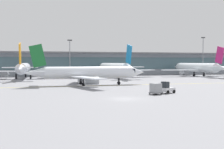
{
  "coord_description": "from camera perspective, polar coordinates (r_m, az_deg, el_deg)",
  "views": [
    {
      "loc": [
        -13.44,
        -42.38,
        5.67
      ],
      "look_at": [
        2.18,
        15.92,
        3.0
      ],
      "focal_mm": 47.01,
      "sensor_mm": 36.0,
      "label": 1
    }
  ],
  "objects": [
    {
      "name": "ground_plane",
      "position": [
        44.82,
        2.59,
        -4.74
      ],
      "size": [
        400.0,
        400.0,
        0.0
      ],
      "primitive_type": "plane",
      "color": "gray"
    },
    {
      "name": "taxiway_centreline_stripe",
      "position": [
        68.74,
        -4.14,
        -2.2
      ],
      "size": [
        110.0,
        0.47,
        0.01
      ],
      "primitive_type": "cube",
      "rotation": [
        0.0,
        0.0,
        0.0
      ],
      "color": "yellow",
      "rests_on": "ground_plane"
    },
    {
      "name": "terminal_concourse",
      "position": [
        123.4,
        -8.75,
        2.16
      ],
      "size": [
        168.81,
        11.0,
        9.6
      ],
      "color": "#8C939E",
      "rests_on": "ground_plane"
    },
    {
      "name": "gate_airplane_1",
      "position": [
        101.26,
        -16.81,
        1.12
      ],
      "size": [
        31.4,
        33.75,
        11.19
      ],
      "rotation": [
        0.0,
        0.0,
        1.53
      ],
      "color": "silver",
      "rests_on": "ground_plane"
    },
    {
      "name": "gate_airplane_2",
      "position": [
        104.45,
        0.46,
        1.26
      ],
      "size": [
        31.23,
        33.7,
        11.16
      ],
      "rotation": [
        0.0,
        0.0,
        1.65
      ],
      "color": "white",
      "rests_on": "ground_plane"
    },
    {
      "name": "gate_airplane_3",
      "position": [
        118.52,
        16.15,
        1.29
      ],
      "size": [
        30.92,
        33.34,
        11.04
      ],
      "rotation": [
        0.0,
        0.0,
        1.64
      ],
      "color": "white",
      "rests_on": "ground_plane"
    },
    {
      "name": "taxiing_regional_jet",
      "position": [
        70.45,
        -4.76,
        0.29
      ],
      "size": [
        29.36,
        27.41,
        9.76
      ],
      "rotation": [
        0.0,
        0.0,
        0.0
      ],
      "color": "silver",
      "rests_on": "ground_plane"
    },
    {
      "name": "baggage_tug",
      "position": [
        53.39,
        10.66,
        -2.65
      ],
      "size": [
        2.95,
        2.42,
        2.1
      ],
      "rotation": [
        0.0,
        0.0,
        0.43
      ],
      "color": "silver",
      "rests_on": "ground_plane"
    },
    {
      "name": "cargo_dolly_lead",
      "position": [
        51.13,
        8.52,
        -2.68
      ],
      "size": [
        2.57,
        2.32,
        1.94
      ],
      "rotation": [
        0.0,
        0.0,
        0.43
      ],
      "color": "#595B60",
      "rests_on": "ground_plane"
    },
    {
      "name": "apron_light_mast_1",
      "position": [
        116.62,
        -8.21,
        3.57
      ],
      "size": [
        1.8,
        0.36,
        14.29
      ],
      "color": "gray",
      "rests_on": "ground_plane"
    },
    {
      "name": "apron_light_mast_2",
      "position": [
        135.2,
        17.28,
        3.8
      ],
      "size": [
        1.8,
        0.36,
        16.44
      ],
      "color": "gray",
      "rests_on": "ground_plane"
    }
  ]
}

